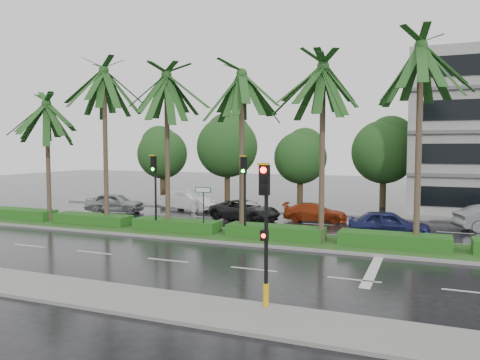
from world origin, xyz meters
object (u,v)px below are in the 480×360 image
at_px(street_sign, 203,198).
at_px(car_blue, 388,224).
at_px(signal_median_left, 155,181).
at_px(car_silver, 115,203).
at_px(signal_near, 265,229).
at_px(car_darkgrey, 245,210).
at_px(car_white, 188,201).
at_px(car_red, 315,212).

xyz_separation_m(street_sign, car_blue, (9.50, 3.54, -1.38)).
height_order(signal_median_left, car_silver, signal_median_left).
height_order(signal_near, car_darkgrey, signal_near).
distance_m(signal_near, car_blue, 13.75).
bearing_deg(car_blue, signal_near, 160.72).
bearing_deg(car_darkgrey, car_blue, -95.28).
height_order(signal_near, car_blue, signal_near).
height_order(street_sign, car_white, street_sign).
relative_size(signal_median_left, car_silver, 1.00).
xyz_separation_m(signal_median_left, car_silver, (-7.50, 6.25, -2.25)).
relative_size(signal_median_left, street_sign, 1.68).
relative_size(signal_near, car_white, 0.95).
height_order(car_silver, car_white, car_white).
relative_size(car_silver, car_red, 1.04).
xyz_separation_m(signal_near, signal_median_left, (-10.00, 9.69, 0.49)).
height_order(car_white, car_blue, car_white).
relative_size(street_sign, car_red, 0.62).
height_order(street_sign, car_red, street_sign).
bearing_deg(car_blue, car_red, 42.36).
distance_m(signal_near, car_white, 23.23).
bearing_deg(street_sign, car_silver, 149.99).
bearing_deg(signal_median_left, car_darkgrey, 64.91).
xyz_separation_m(signal_median_left, car_blue, (12.50, 3.72, -2.25)).
bearing_deg(street_sign, car_red, 59.08).
bearing_deg(signal_median_left, signal_near, -44.09).
height_order(signal_median_left, car_red, signal_median_left).
relative_size(street_sign, car_white, 0.57).
xyz_separation_m(signal_near, car_blue, (2.50, 13.41, -1.76)).
bearing_deg(car_white, car_silver, 138.88).
height_order(signal_near, car_white, signal_near).
bearing_deg(car_silver, street_sign, -132.92).
height_order(car_silver, car_red, car_silver).
bearing_deg(car_silver, signal_median_left, -142.71).
bearing_deg(car_blue, car_silver, 74.07).
bearing_deg(signal_near, street_sign, 125.34).
xyz_separation_m(signal_near, car_red, (-2.47, 17.43, -1.89)).
bearing_deg(car_darkgrey, street_sign, -169.38).
relative_size(car_silver, car_white, 0.95).
xyz_separation_m(car_silver, car_darkgrey, (10.53, 0.21, -0.07)).
relative_size(car_darkgrey, car_blue, 1.12).
bearing_deg(car_white, car_blue, -97.26).
bearing_deg(car_red, car_white, 73.72).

